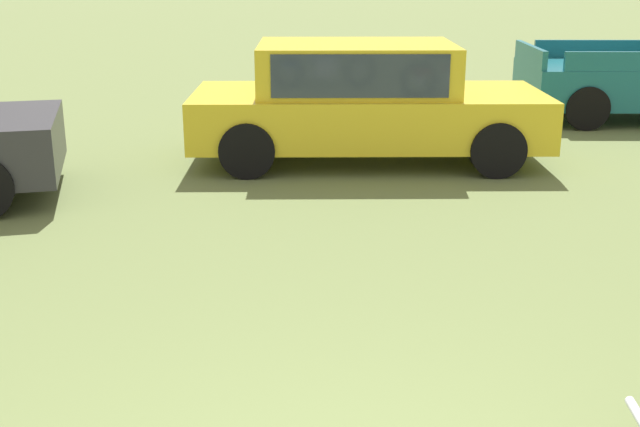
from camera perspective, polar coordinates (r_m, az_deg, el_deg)
name	(u,v)px	position (r m, az deg, el deg)	size (l,w,h in m)	color
car_yellow	(363,96)	(9.87, 3.06, 8.36)	(4.61, 3.16, 1.43)	gold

